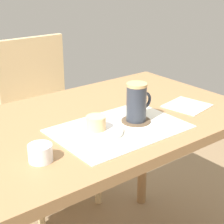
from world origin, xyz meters
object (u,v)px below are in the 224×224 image
pastry_plate (96,131)px  coffee_mug (137,102)px  pastry (96,123)px  sugar_bowl (40,153)px  dining_table (95,141)px  wooden_chair (44,115)px

pastry_plate → coffee_mug: size_ratio=1.32×
pastry → sugar_bowl: (-0.23, -0.05, -0.01)m
sugar_bowl → pastry_plate: bearing=12.3°
dining_table → wooden_chair: size_ratio=1.28×
pastry → wooden_chair: bearing=74.5°
dining_table → sugar_bowl: bearing=-152.3°
dining_table → wooden_chair: (0.15, 0.69, -0.16)m
wooden_chair → sugar_bowl: bearing=63.4°
pastry_plate → pastry: bearing=116.6°
pastry_plate → coffee_mug: coffee_mug is taller
dining_table → pastry_plate: size_ratio=6.44×
pastry → coffee_mug: coffee_mug is taller
pastry_plate → wooden_chair: bearing=74.5°
coffee_mug → pastry_plate: bearing=176.0°
wooden_chair → pastry_plate: wooden_chair is taller
pastry_plate → coffee_mug: bearing=-4.0°
dining_table → wooden_chair: bearing=77.6°
wooden_chair → dining_table: bearing=79.0°
dining_table → wooden_chair: wooden_chair is taller
coffee_mug → sugar_bowl: 0.40m
dining_table → sugar_bowl: (-0.30, -0.16, 0.12)m
pastry_plate → pastry: (-0.00, 0.00, 0.03)m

